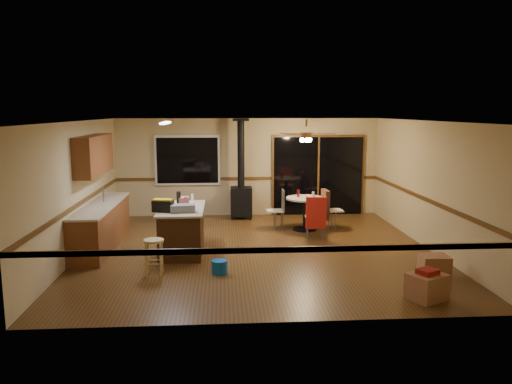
{
  "coord_description": "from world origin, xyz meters",
  "views": [
    {
      "loc": [
        -0.69,
        -9.77,
        2.81
      ],
      "look_at": [
        0.0,
        0.3,
        1.15
      ],
      "focal_mm": 35.0,
      "sensor_mm": 36.0,
      "label": 1
    }
  ],
  "objects": [
    {
      "name": "glass_red",
      "position": [
        1.11,
        1.78,
        0.87
      ],
      "size": [
        0.07,
        0.07,
        0.17
      ],
      "primitive_type": "cylinder",
      "rotation": [
        0.0,
        0.0,
        0.13
      ],
      "color": "#590C14",
      "rests_on": "dining_table"
    },
    {
      "name": "dining_table",
      "position": [
        1.26,
        1.68,
        0.53
      ],
      "size": [
        0.9,
        0.9,
        0.78
      ],
      "color": "black",
      "rests_on": "ground"
    },
    {
      "name": "fluorescent_strip",
      "position": [
        -1.8,
        0.3,
        2.56
      ],
      "size": [
        0.1,
        1.2,
        0.04
      ],
      "primitive_type": "cube",
      "color": "white",
      "rests_on": "ceiling"
    },
    {
      "name": "wall_front",
      "position": [
        0.0,
        -3.5,
        1.3
      ],
      "size": [
        7.0,
        0.0,
        7.0
      ],
      "primitive_type": "plane",
      "rotation": [
        -1.57,
        0.0,
        0.0
      ],
      "color": "tan",
      "rests_on": "ground"
    },
    {
      "name": "toolbox_grey",
      "position": [
        -1.45,
        -0.43,
        0.97
      ],
      "size": [
        0.49,
        0.31,
        0.14
      ],
      "primitive_type": "cube",
      "rotation": [
        0.0,
        0.0,
        0.13
      ],
      "color": "slate",
      "rests_on": "kitchen_island"
    },
    {
      "name": "window",
      "position": [
        -1.6,
        3.45,
        1.5
      ],
      "size": [
        1.72,
        0.1,
        1.32
      ],
      "primitive_type": "cube",
      "color": "black",
      "rests_on": "ground"
    },
    {
      "name": "floor",
      "position": [
        0.0,
        0.0,
        0.0
      ],
      "size": [
        7.0,
        7.0,
        0.0
      ],
      "primitive_type": "plane",
      "color": "#4E3115",
      "rests_on": "ground"
    },
    {
      "name": "bottle_pink",
      "position": [
        -1.41,
        -0.09,
        1.02
      ],
      "size": [
        0.07,
        0.07,
        0.23
      ],
      "primitive_type": "cylinder",
      "rotation": [
        0.0,
        0.0,
        0.01
      ],
      "color": "#D84C8C",
      "rests_on": "kitchen_island"
    },
    {
      "name": "bottle_white",
      "position": [
        -1.32,
        0.66,
        0.98
      ],
      "size": [
        0.07,
        0.07,
        0.16
      ],
      "primitive_type": "cylinder",
      "rotation": [
        0.0,
        0.0,
        0.24
      ],
      "color": "white",
      "rests_on": "kitchen_island"
    },
    {
      "name": "wall_back",
      "position": [
        0.0,
        3.5,
        1.3
      ],
      "size": [
        7.0,
        0.0,
        7.0
      ],
      "primitive_type": "plane",
      "rotation": [
        1.57,
        0.0,
        0.0
      ],
      "color": "tan",
      "rests_on": "ground"
    },
    {
      "name": "box_small_red",
      "position": [
        2.35,
        -2.82,
        0.43
      ],
      "size": [
        0.36,
        0.34,
        0.08
      ],
      "primitive_type": "cube",
      "rotation": [
        0.0,
        0.0,
        0.5
      ],
      "color": "maroon",
      "rests_on": "box_corner_a"
    },
    {
      "name": "upper_cabinets",
      "position": [
        -3.33,
        0.7,
        1.9
      ],
      "size": [
        0.35,
        2.0,
        0.8
      ],
      "primitive_type": "cube",
      "color": "brown",
      "rests_on": "ground"
    },
    {
      "name": "box_on_island",
      "position": [
        -1.47,
        0.18,
        0.99
      ],
      "size": [
        0.23,
        0.29,
        0.18
      ],
      "primitive_type": "cube",
      "rotation": [
        0.0,
        0.0,
        0.12
      ],
      "color": "#9C6745",
      "rests_on": "kitchen_island"
    },
    {
      "name": "box_corner_b",
      "position": [
        2.89,
        -1.84,
        0.19
      ],
      "size": [
        0.48,
        0.42,
        0.38
      ],
      "primitive_type": "cube",
      "rotation": [
        0.0,
        0.0,
        -0.04
      ],
      "color": "#9C6745",
      "rests_on": "floor"
    },
    {
      "name": "chair_left",
      "position": [
        0.66,
        1.77,
        0.59
      ],
      "size": [
        0.41,
        0.4,
        0.51
      ],
      "color": "#C4B591",
      "rests_on": "ground"
    },
    {
      "name": "sliding_door",
      "position": [
        1.9,
        3.45,
        1.05
      ],
      "size": [
        2.52,
        0.1,
        2.1
      ],
      "primitive_type": "cube",
      "color": "black",
      "rests_on": "ground"
    },
    {
      "name": "blue_bucket",
      "position": [
        -0.75,
        -1.4,
        0.12
      ],
      "size": [
        0.3,
        0.3,
        0.23
      ],
      "primitive_type": "cylinder",
      "rotation": [
        0.0,
        0.0,
        -0.09
      ],
      "color": "blue",
      "rests_on": "floor"
    },
    {
      "name": "wood_stove",
      "position": [
        -0.2,
        3.05,
        0.73
      ],
      "size": [
        0.55,
        0.5,
        2.52
      ],
      "color": "black",
      "rests_on": "ground"
    },
    {
      "name": "bottle_dark",
      "position": [
        -1.56,
        0.11,
        1.05
      ],
      "size": [
        0.11,
        0.11,
        0.31
      ],
      "primitive_type": "cylinder",
      "rotation": [
        0.0,
        0.0,
        0.24
      ],
      "color": "black",
      "rests_on": "kitchen_island"
    },
    {
      "name": "countertop",
      "position": [
        -3.2,
        0.5,
        0.88
      ],
      "size": [
        0.64,
        3.04,
        0.04
      ],
      "primitive_type": "cube",
      "color": "#BEAD93",
      "rests_on": "lower_cabinets"
    },
    {
      "name": "chair_near",
      "position": [
        1.35,
        0.79,
        0.6
      ],
      "size": [
        0.44,
        0.48,
        0.7
      ],
      "color": "#C4B591",
      "rests_on": "ground"
    },
    {
      "name": "wall_right",
      "position": [
        3.5,
        0.0,
        1.3
      ],
      "size": [
        0.0,
        7.0,
        7.0
      ],
      "primitive_type": "plane",
      "rotation": [
        1.57,
        0.0,
        -1.57
      ],
      "color": "tan",
      "rests_on": "ground"
    },
    {
      "name": "chair_rail",
      "position": [
        0.0,
        0.0,
        1.0
      ],
      "size": [
        7.0,
        7.0,
        0.08
      ],
      "primitive_type": null,
      "color": "#553515",
      "rests_on": "ground"
    },
    {
      "name": "toolbox_yellow_lid",
      "position": [
        -1.82,
        -0.36,
        1.13
      ],
      "size": [
        0.39,
        0.26,
        0.03
      ],
      "primitive_type": "cube",
      "rotation": [
        0.0,
        0.0,
        -0.21
      ],
      "color": "gold",
      "rests_on": "toolbox_black"
    },
    {
      "name": "glass_cream",
      "position": [
        1.44,
        1.63,
        0.85
      ],
      "size": [
        0.08,
        0.08,
        0.14
      ],
      "primitive_type": "cylinder",
      "rotation": [
        0.0,
        0.0,
        0.35
      ],
      "color": "beige",
      "rests_on": "dining_table"
    },
    {
      "name": "chair_right",
      "position": [
        1.77,
        1.71,
        0.6
      ],
      "size": [
        0.49,
        0.45,
        0.7
      ],
      "color": "#C4B591",
      "rests_on": "ground"
    },
    {
      "name": "lower_cabinets",
      "position": [
        -3.2,
        0.5,
        0.43
      ],
      "size": [
        0.6,
        3.0,
        0.86
      ],
      "primitive_type": "cube",
      "color": "brown",
      "rests_on": "ground"
    },
    {
      "name": "box_corner_a",
      "position": [
        2.35,
        -2.82,
        0.2
      ],
      "size": [
        0.66,
        0.63,
        0.39
      ],
      "primitive_type": "cube",
      "rotation": [
        0.0,
        0.0,
        0.5
      ],
      "color": "#9C6745",
      "rests_on": "floor"
    },
    {
      "name": "wall_left",
      "position": [
        -3.5,
        0.0,
        1.3
      ],
      "size": [
        0.0,
        7.0,
        7.0
      ],
      "primitive_type": "plane",
      "rotation": [
        1.57,
        0.0,
        1.57
      ],
      "color": "tan",
      "rests_on": "ground"
    },
    {
      "name": "bar_stool",
      "position": [
        -1.87,
        -1.39,
        0.31
      ],
      "size": [
        0.37,
        0.37,
        0.62
      ],
      "primitive_type": "cylinder",
      "rotation": [
        0.0,
        0.0,
        -0.1
      ],
      "color": "tan",
      "rests_on": "floor"
    },
    {
      "name": "kitchen_island",
      "position": [
        -1.5,
        0.0,
        0.45
      ],
      "size": [
        0.88,
        1.68,
        0.9
      ],
      "color": "#361E0D",
      "rests_on": "ground"
    },
    {
      "name": "ceiling_fan",
      "position": [
        1.26,
        1.68,
        2.21
      ],
      "size": [
        0.24,
        0.24,
        0.55
      ],
      "color": "brown",
      "rests_on": "ceiling"
    },
    {
      "name": "toolbox_black",
      "position": [
        -1.82,
        -0.36,
        1.01
      ],
      "size": [
        0.42,
        0.28,
        0.21
      ],
      "primitive_type": "cube",
      "rotation": [
        0.0,
        0.0,
        -0.21
      ],
      "color": "black",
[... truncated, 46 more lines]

